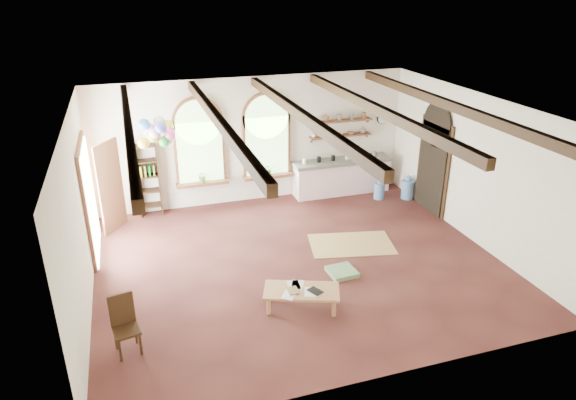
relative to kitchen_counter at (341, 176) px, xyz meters
name	(u,v)px	position (x,y,z in m)	size (l,w,h in m)	color
floor	(299,262)	(-2.30, -3.20, -0.48)	(8.00, 8.00, 0.00)	#572823
ceiling_beams	(300,114)	(-2.30, -3.20, 2.62)	(6.20, 6.80, 0.18)	#332110
window_left	(200,145)	(-3.70, 0.23, 1.16)	(1.30, 0.28, 2.20)	brown
window_right	(267,139)	(-2.00, 0.23, 1.16)	(1.30, 0.28, 2.20)	brown
left_doorway	(89,201)	(-6.25, -1.40, 0.67)	(0.10, 1.90, 2.50)	brown
right_doorway	(432,168)	(1.65, -1.70, 0.62)	(0.10, 1.30, 2.40)	black
kitchen_counter	(341,176)	(0.00, 0.00, 0.00)	(2.68, 0.62, 0.94)	#F7D1DD
wall_shelf_lower	(340,136)	(0.00, 0.18, 1.07)	(1.70, 0.24, 0.04)	brown
wall_shelf_upper	(341,121)	(0.00, 0.18, 1.47)	(1.70, 0.24, 0.04)	brown
wall_clock	(383,118)	(1.25, 0.25, 1.42)	(0.32, 0.32, 0.04)	black
bookshelf	(148,180)	(-5.00, 0.12, 0.42)	(0.53, 0.32, 1.80)	#332110
coffee_table	(301,292)	(-2.76, -4.72, -0.15)	(1.44, 1.02, 0.37)	tan
side_chair	(127,336)	(-5.71, -4.98, -0.20)	(0.45, 0.45, 0.96)	#332110
floor_mat	(351,244)	(-0.95, -2.83, -0.47)	(1.79, 1.11, 0.02)	tan
floor_cushion	(342,272)	(-1.63, -3.88, -0.43)	(0.52, 0.52, 0.09)	#67885E
water_jug_a	(379,190)	(0.80, -0.69, -0.24)	(0.28, 0.28, 0.55)	#5C8CC6
water_jug_b	(408,188)	(1.52, -0.90, -0.20)	(0.33, 0.33, 0.64)	#5C8CC6
balloon_cluster	(158,133)	(-4.72, -0.90, 1.86)	(0.82, 0.88, 1.15)	silver
table_book	(288,291)	(-3.01, -4.70, -0.09)	(0.18, 0.26, 0.02)	olive
tablet	(315,291)	(-2.56, -4.83, -0.10)	(0.18, 0.26, 0.01)	black
potted_plant_left	(202,176)	(-3.70, 0.12, 0.37)	(0.27, 0.23, 0.30)	#598C4C
potted_plant_right	(268,169)	(-2.00, 0.12, 0.37)	(0.27, 0.23, 0.30)	#598C4C
shelf_cup_a	(314,136)	(-0.75, 0.18, 1.14)	(0.12, 0.10, 0.10)	white
shelf_cup_b	(326,135)	(-0.40, 0.18, 1.14)	(0.10, 0.10, 0.09)	beige
shelf_bowl_a	(339,134)	(-0.05, 0.18, 1.12)	(0.22, 0.22, 0.05)	beige
shelf_bowl_b	(351,133)	(0.30, 0.18, 1.12)	(0.20, 0.20, 0.06)	#8C664C
shelf_vase	(363,129)	(0.65, 0.18, 1.19)	(0.18, 0.18, 0.19)	slate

